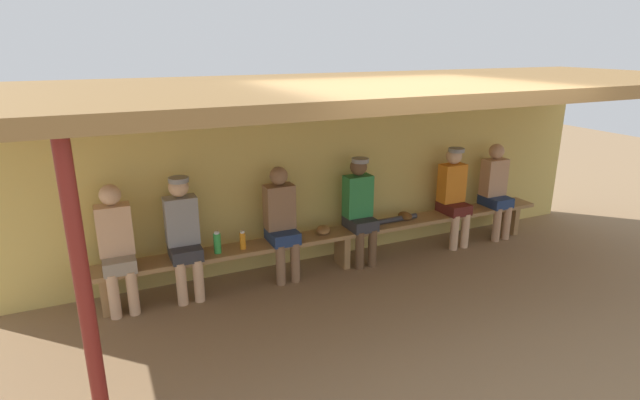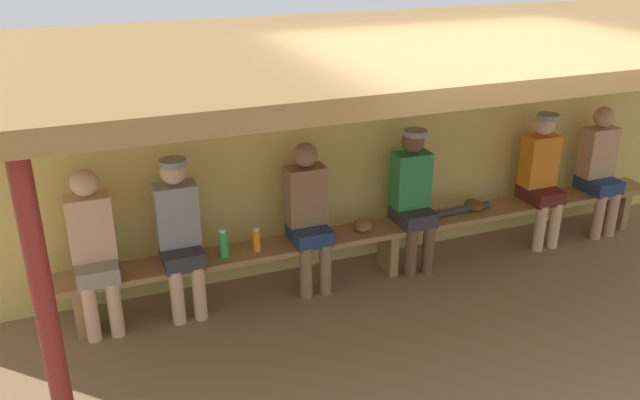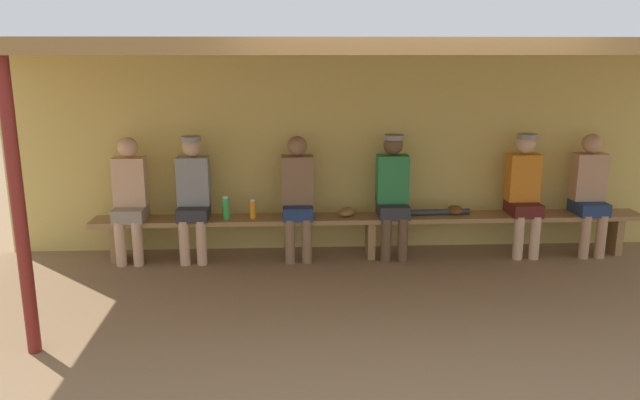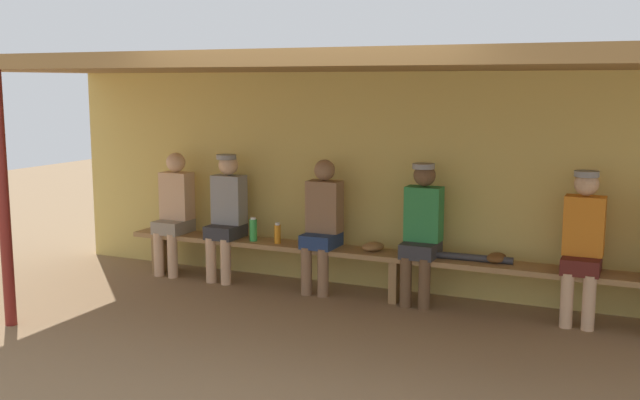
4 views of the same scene
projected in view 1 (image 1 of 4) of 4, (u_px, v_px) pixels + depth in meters
ground_plane at (413, 325)px, 5.02m from camera, size 24.00×24.00×0.00m
back_wall at (327, 172)px, 6.42m from camera, size 8.00×0.20×2.20m
dugout_roof at (384, 87)px, 4.95m from camera, size 8.00×2.80×0.12m
support_post at (87, 313)px, 3.08m from camera, size 0.10×0.10×2.20m
bench at (342, 236)px, 6.24m from camera, size 6.00×0.36×0.46m
player_near_post at (116, 243)px, 5.12m from camera, size 0.34×0.42×1.34m
player_leftmost at (496, 187)px, 7.11m from camera, size 0.34×0.42×1.34m
player_in_blue at (360, 206)px, 6.23m from camera, size 0.34×0.42×1.34m
player_in_red at (183, 232)px, 5.38m from camera, size 0.34×0.42×1.34m
player_middle at (454, 192)px, 6.81m from camera, size 0.34×0.42×1.34m
player_shirtless_tan at (281, 219)px, 5.83m from camera, size 0.34×0.42×1.34m
water_bottle_clear at (217, 243)px, 5.53m from camera, size 0.08×0.08×0.25m
water_bottle_orange at (243, 240)px, 5.65m from camera, size 0.07×0.07×0.21m
baseball_glove_tan at (405, 216)px, 6.62m from camera, size 0.20×0.26×0.09m
baseball_glove_dark_brown at (323, 230)px, 6.12m from camera, size 0.27×0.29×0.09m
baseball_bat at (388, 221)px, 6.47m from camera, size 0.88×0.11×0.07m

